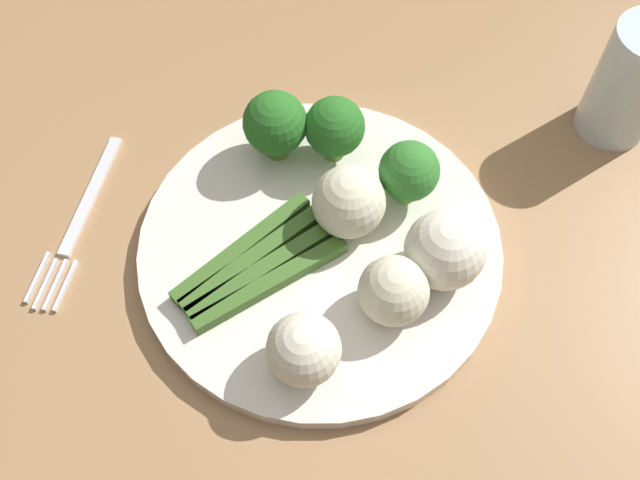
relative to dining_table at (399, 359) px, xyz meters
name	(u,v)px	position (x,y,z in m)	size (l,w,h in m)	color
dining_table	(399,359)	(0.00, 0.00, 0.00)	(1.41, 1.03, 0.73)	#9E754C
plate	(320,248)	(0.07, -0.05, 0.10)	(0.29, 0.29, 0.01)	silver
asparagus_bundle	(257,265)	(0.12, -0.02, 0.11)	(0.13, 0.13, 0.01)	#3D6626
broccoli_outer_edge	(335,128)	(0.07, -0.14, 0.14)	(0.05, 0.05, 0.06)	#568E33
broccoli_front_left	(409,172)	(0.01, -0.10, 0.14)	(0.05, 0.05, 0.06)	#609E3D
broccoli_left	(275,124)	(0.12, -0.13, 0.14)	(0.05, 0.05, 0.06)	#568E33
cauliflower_near_fork	(393,295)	(0.02, 0.00, 0.13)	(0.05, 0.05, 0.05)	beige
cauliflower_edge	(304,349)	(0.08, 0.05, 0.13)	(0.05, 0.05, 0.05)	silver
cauliflower_back	(349,202)	(0.05, -0.07, 0.13)	(0.06, 0.06, 0.06)	beige
cauliflower_right	(445,250)	(-0.02, -0.03, 0.13)	(0.06, 0.06, 0.06)	white
fork	(80,220)	(0.27, -0.06, 0.09)	(0.04, 0.17, 0.00)	silver
water_glass	(632,82)	(-0.17, -0.20, 0.14)	(0.06, 0.06, 0.11)	silver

